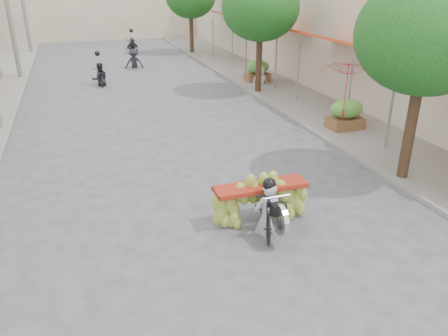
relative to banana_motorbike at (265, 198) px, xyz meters
The scene contains 13 objects.
ground 3.19m from the banana_motorbike, 106.98° to the right, with size 120.00×120.00×0.00m, color #58585D.
sidewalk_right 13.49m from the banana_motorbike, 63.13° to the left, with size 4.00×60.00×0.12m, color gray.
shophouse_row_right 15.80m from the banana_motorbike, 44.84° to the left, with size 9.77×40.00×6.00m.
street_tree_near 5.54m from the banana_motorbike, 12.84° to the left, with size 3.40×3.40×5.25m.
street_tree_mid 12.29m from the banana_motorbike, 67.83° to the left, with size 3.40×3.40×5.25m.
produce_crate_mid 7.30m from the banana_motorbike, 43.51° to the left, with size 1.20×0.88×1.16m.
produce_crate_far 14.06m from the banana_motorbike, 67.89° to the left, with size 1.20×0.88×1.16m.
banana_motorbike is the anchor object (origin of this frame).
market_umbrella 6.94m from the banana_motorbike, 42.87° to the left, with size 2.70×2.70×1.96m.
pedestrian 13.44m from the banana_motorbike, 67.38° to the left, with size 0.86×0.51×1.73m.
bg_motorbike_a 15.25m from the banana_motorbike, 98.94° to the left, with size 0.83×1.48×1.95m.
bg_motorbike_b 19.07m from the banana_motorbike, 90.36° to the left, with size 1.15×1.62×1.95m.
bg_motorbike_c 24.32m from the banana_motorbike, 88.78° to the left, with size 1.06×1.78×1.95m.
Camera 1 is at (-2.57, -4.57, 5.07)m, focal length 35.00 mm.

